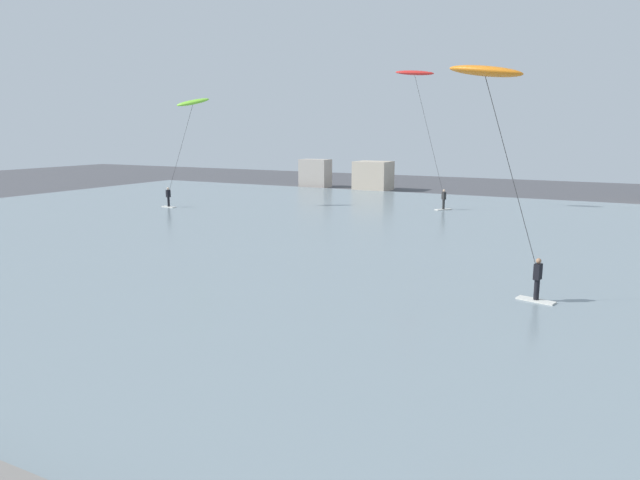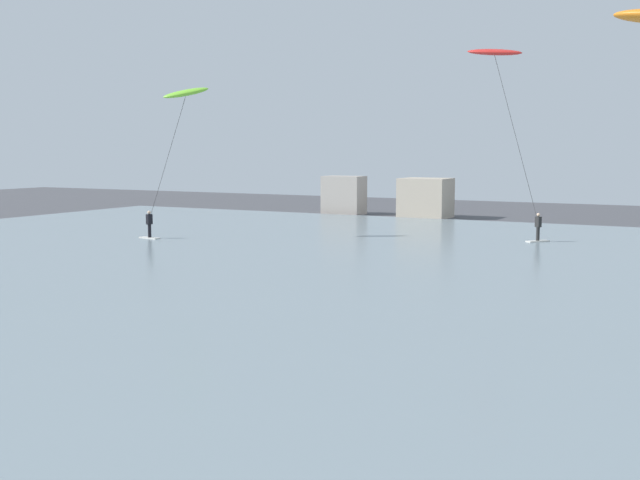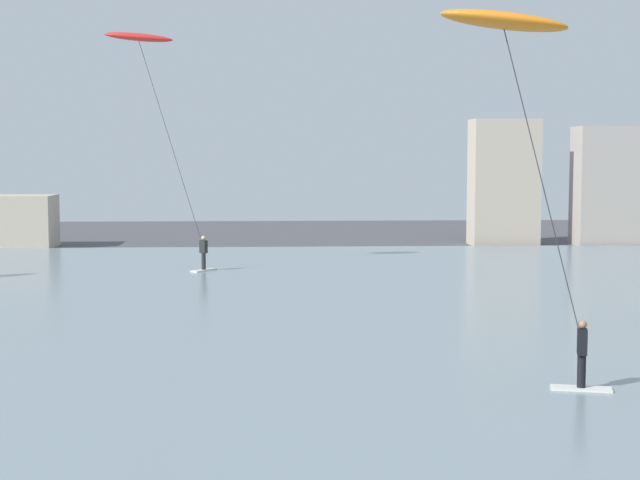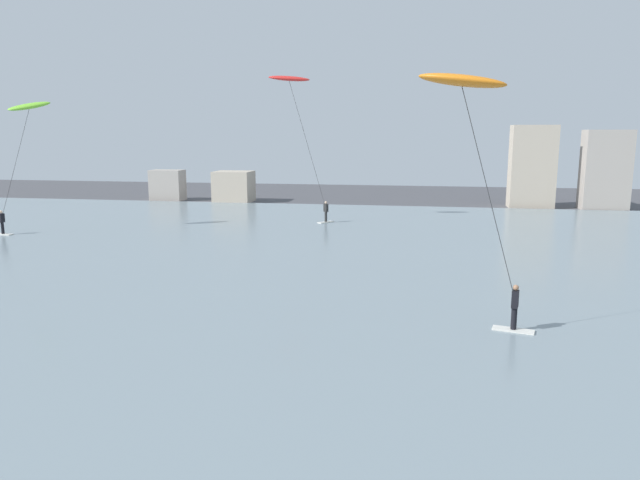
% 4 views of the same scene
% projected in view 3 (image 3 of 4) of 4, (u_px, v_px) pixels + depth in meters
% --- Properties ---
extents(water_bay, '(84.00, 52.00, 0.10)m').
position_uv_depth(water_bay, '(248.00, 325.00, 31.64)').
color(water_bay, gray).
rests_on(water_bay, ground).
extents(far_shore_buildings, '(46.24, 3.09, 7.66)m').
position_uv_depth(far_shore_buildings, '(394.00, 194.00, 59.10)').
color(far_shore_buildings, '#A89E93').
rests_on(far_shore_buildings, ground).
extents(kitesurfer_red, '(5.16, 1.91, 11.23)m').
position_uv_depth(kitesurfer_red, '(145.00, 59.00, 45.24)').
color(kitesurfer_red, silver).
rests_on(kitesurfer_red, water_bay).
extents(kitesurfer_orange, '(4.34, 1.82, 8.78)m').
position_uv_depth(kitesurfer_orange, '(514.00, 65.00, 21.42)').
color(kitesurfer_orange, silver).
rests_on(kitesurfer_orange, water_bay).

